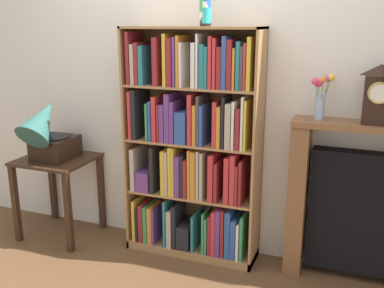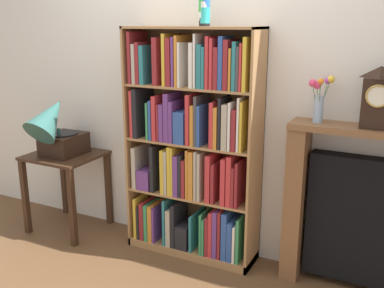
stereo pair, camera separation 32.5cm
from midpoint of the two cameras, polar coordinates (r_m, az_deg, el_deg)
name	(u,v)px [view 2 (the right image)]	position (r m, az deg, el deg)	size (l,w,h in m)	color
ground_plane	(183,260)	(3.47, 1.66, -14.74)	(7.88, 6.40, 0.02)	brown
wall_back	(213,83)	(3.31, 5.49, 7.83)	(4.88, 0.08, 2.60)	silver
bookshelf	(192,152)	(3.26, 2.90, -1.11)	(1.00, 0.30, 1.70)	#A87A4C
cup_stack	(204,11)	(3.08, 4.76, 16.61)	(0.08, 0.08, 0.19)	black
side_table_left	(66,172)	(3.85, -13.53, -3.51)	(0.57, 0.53, 0.67)	#382316
gramophone	(56,128)	(3.68, -14.69, 1.97)	(0.29, 0.51, 0.55)	black
fireplace_mantel	(375,215)	(3.14, 25.20, -8.32)	(1.12, 0.24, 1.11)	brown
mantel_clock	(378,98)	(2.92, 25.81, 5.36)	(0.18, 0.15, 0.37)	black
flower_vase	(320,98)	(2.96, 19.12, 5.55)	(0.14, 0.16, 0.29)	#99B2D1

